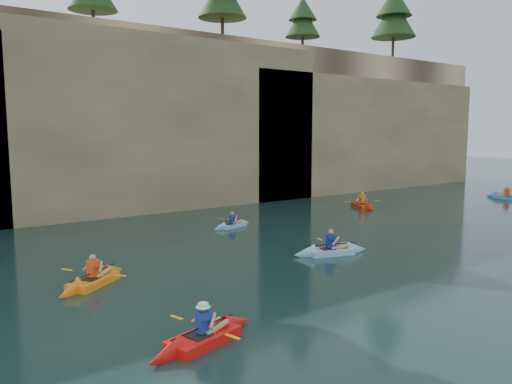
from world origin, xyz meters
TOP-DOWN VIEW (x-y plane):
  - ground at (0.00, 0.00)m, footprint 160.00×160.00m
  - cliff at (0.00, 30.00)m, footprint 70.00×16.00m
  - cliff_slab_center at (2.00, 22.60)m, footprint 24.00×2.40m
  - cliff_slab_east at (22.00, 22.60)m, footprint 26.00×2.40m
  - sea_cave_center at (-4.00, 21.95)m, footprint 3.50×1.00m
  - sea_cave_east at (10.00, 21.95)m, footprint 5.00×1.00m
  - main_kayaker at (-6.00, 3.14)m, footprint 3.49×2.25m
  - kayaker_orange at (-6.67, 9.36)m, footprint 3.24×2.62m
  - kayaker_ltblue_near at (2.69, 7.68)m, footprint 3.41×2.48m
  - kayaker_red_far at (13.38, 15.65)m, footprint 2.34×3.55m
  - kayaker_ltblue_mid at (2.58, 15.03)m, footprint 2.79×2.04m
  - kayaker_blue_east at (25.27, 12.07)m, footprint 2.42×3.51m

SIDE VIEW (x-z plane):
  - ground at x=0.00m, z-range 0.00..0.00m
  - kayaker_ltblue_mid at x=2.58m, z-range -0.39..0.64m
  - kayaker_blue_east at x=25.27m, z-range -0.46..0.76m
  - kayaker_orange at x=-6.67m, z-range -0.49..0.81m
  - kayaker_red_far at x=13.38m, z-range -0.50..0.82m
  - kayaker_ltblue_near at x=2.69m, z-range -0.50..0.82m
  - main_kayaker at x=-6.00m, z-range -0.46..0.80m
  - sea_cave_center at x=-4.00m, z-range 0.00..3.20m
  - sea_cave_east at x=10.00m, z-range 0.00..4.50m
  - cliff_slab_east at x=22.00m, z-range 0.00..9.84m
  - cliff_slab_center at x=2.00m, z-range 0.00..11.40m
  - cliff at x=0.00m, z-range 0.00..12.00m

